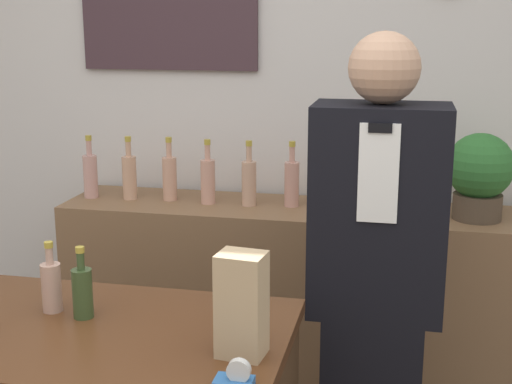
# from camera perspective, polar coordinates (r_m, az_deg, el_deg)

# --- Properties ---
(back_wall) EXTENTS (5.20, 0.09, 2.70)m
(back_wall) POSITION_cam_1_polar(r_m,az_deg,el_deg) (3.33, 2.44, 7.10)
(back_wall) COLOR silver
(back_wall) RESTS_ON ground_plane
(back_shelf) EXTENTS (2.10, 0.45, 0.93)m
(back_shelf) POSITION_cam_1_polar(r_m,az_deg,el_deg) (3.26, 3.46, -9.21)
(back_shelf) COLOR brown
(back_shelf) RESTS_ON ground_plane
(shopkeeper) EXTENTS (0.43, 0.27, 1.70)m
(shopkeeper) POSITION_cam_1_polar(r_m,az_deg,el_deg) (2.41, 9.49, -8.09)
(shopkeeper) COLOR black
(shopkeeper) RESTS_ON ground_plane
(potted_plant) EXTENTS (0.27, 0.27, 0.36)m
(potted_plant) POSITION_cam_1_polar(r_m,az_deg,el_deg) (3.02, 17.45, 1.44)
(potted_plant) COLOR #4C3D2D
(potted_plant) RESTS_ON back_shelf
(paper_bag) EXTENTS (0.13, 0.11, 0.27)m
(paper_bag) POSITION_cam_1_polar(r_m,az_deg,el_deg) (1.80, -1.15, -9.02)
(paper_bag) COLOR tan
(paper_bag) RESTS_ON display_counter
(tape_dispenser) EXTENTS (0.09, 0.06, 0.07)m
(tape_dispenser) POSITION_cam_1_polar(r_m,az_deg,el_deg) (1.69, -1.65, -14.72)
(tape_dispenser) COLOR #2D66A8
(tape_dispenser) RESTS_ON display_counter
(counter_bottle_4) EXTENTS (0.06, 0.06, 0.21)m
(counter_bottle_4) POSITION_cam_1_polar(r_m,az_deg,el_deg) (2.16, -16.05, -7.18)
(counter_bottle_4) COLOR tan
(counter_bottle_4) RESTS_ON display_counter
(counter_bottle_5) EXTENTS (0.06, 0.06, 0.21)m
(counter_bottle_5) POSITION_cam_1_polar(r_m,az_deg,el_deg) (2.10, -13.72, -7.71)
(counter_bottle_5) COLOR #354925
(counter_bottle_5) RESTS_ON display_counter
(shelf_bottle_0) EXTENTS (0.06, 0.06, 0.29)m
(shelf_bottle_0) POSITION_cam_1_polar(r_m,az_deg,el_deg) (3.35, -13.11, 1.38)
(shelf_bottle_0) COLOR tan
(shelf_bottle_0) RESTS_ON back_shelf
(shelf_bottle_1) EXTENTS (0.06, 0.06, 0.29)m
(shelf_bottle_1) POSITION_cam_1_polar(r_m,az_deg,el_deg) (3.28, -10.09, 1.29)
(shelf_bottle_1) COLOR tan
(shelf_bottle_1) RESTS_ON back_shelf
(shelf_bottle_2) EXTENTS (0.06, 0.06, 0.29)m
(shelf_bottle_2) POSITION_cam_1_polar(r_m,az_deg,el_deg) (3.24, -6.92, 1.23)
(shelf_bottle_2) COLOR tan
(shelf_bottle_2) RESTS_ON back_shelf
(shelf_bottle_3) EXTENTS (0.06, 0.06, 0.29)m
(shelf_bottle_3) POSITION_cam_1_polar(r_m,az_deg,el_deg) (3.16, -3.87, 0.99)
(shelf_bottle_3) COLOR tan
(shelf_bottle_3) RESTS_ON back_shelf
(shelf_bottle_4) EXTENTS (0.06, 0.06, 0.29)m
(shelf_bottle_4) POSITION_cam_1_polar(r_m,az_deg,el_deg) (3.12, -0.56, 0.86)
(shelf_bottle_4) COLOR tan
(shelf_bottle_4) RESTS_ON back_shelf
(shelf_bottle_5) EXTENTS (0.06, 0.06, 0.29)m
(shelf_bottle_5) POSITION_cam_1_polar(r_m,az_deg,el_deg) (3.11, 2.88, 0.80)
(shelf_bottle_5) COLOR tan
(shelf_bottle_5) RESTS_ON back_shelf
(shelf_bottle_6) EXTENTS (0.06, 0.06, 0.29)m
(shelf_bottle_6) POSITION_cam_1_polar(r_m,az_deg,el_deg) (3.06, 6.23, 0.52)
(shelf_bottle_6) COLOR tan
(shelf_bottle_6) RESTS_ON back_shelf
(shelf_bottle_7) EXTENTS (0.06, 0.06, 0.29)m
(shelf_bottle_7) POSITION_cam_1_polar(r_m,az_deg,el_deg) (3.06, 9.71, 0.40)
(shelf_bottle_7) COLOR tan
(shelf_bottle_7) RESTS_ON back_shelf
(shelf_bottle_8) EXTENTS (0.06, 0.06, 0.29)m
(shelf_bottle_8) POSITION_cam_1_polar(r_m,az_deg,el_deg) (3.04, 13.19, 0.15)
(shelf_bottle_8) COLOR tan
(shelf_bottle_8) RESTS_ON back_shelf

